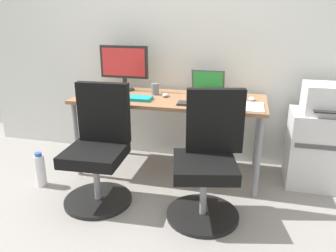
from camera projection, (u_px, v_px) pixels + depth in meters
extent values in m
plane|color=gray|center=(169.00, 170.00, 3.16)|extent=(5.28, 5.28, 0.00)
cube|color=silver|center=(180.00, 30.00, 3.12)|extent=(4.40, 0.04, 2.60)
cube|color=#996B47|center=(169.00, 99.00, 2.93)|extent=(1.71, 0.67, 0.03)
cylinder|color=gray|center=(77.00, 140.00, 2.97)|extent=(0.04, 0.04, 0.70)
cylinder|color=gray|center=(258.00, 158.00, 2.60)|extent=(0.04, 0.04, 0.70)
cylinder|color=gray|center=(103.00, 121.00, 3.49)|extent=(0.04, 0.04, 0.70)
cylinder|color=gray|center=(257.00, 134.00, 3.12)|extent=(0.04, 0.04, 0.70)
cylinder|color=black|center=(98.00, 200.00, 2.62)|extent=(0.54, 0.54, 0.03)
cylinder|color=gray|center=(97.00, 179.00, 2.56)|extent=(0.05, 0.05, 0.34)
cube|color=black|center=(95.00, 154.00, 2.49)|extent=(0.46, 0.46, 0.09)
cube|color=black|center=(104.00, 112.00, 2.57)|extent=(0.42, 0.09, 0.48)
cylinder|color=black|center=(202.00, 215.00, 2.43)|extent=(0.54, 0.54, 0.03)
cylinder|color=gray|center=(203.00, 193.00, 2.37)|extent=(0.05, 0.05, 0.34)
cube|color=black|center=(204.00, 166.00, 2.30)|extent=(0.53, 0.53, 0.09)
cube|color=black|center=(215.00, 121.00, 2.36)|extent=(0.42, 0.16, 0.48)
cube|color=silver|center=(320.00, 149.00, 2.81)|extent=(0.53, 0.41, 0.66)
cube|color=#4C4C4C|center=(326.00, 148.00, 2.59)|extent=(0.48, 0.01, 0.04)
cube|color=silver|center=(328.00, 99.00, 2.66)|extent=(0.38, 0.34, 0.24)
cube|color=#262626|center=(332.00, 112.00, 2.50)|extent=(0.27, 0.06, 0.01)
cylinder|color=white|center=(40.00, 171.00, 2.84)|extent=(0.09, 0.09, 0.28)
cylinder|color=#2D59B2|center=(38.00, 155.00, 2.79)|extent=(0.06, 0.06, 0.03)
cylinder|color=#262626|center=(125.00, 89.00, 3.21)|extent=(0.18, 0.18, 0.01)
cylinder|color=#262626|center=(125.00, 83.00, 3.19)|extent=(0.04, 0.04, 0.11)
cube|color=#262626|center=(124.00, 62.00, 3.13)|extent=(0.48, 0.03, 0.31)
cube|color=red|center=(123.00, 62.00, 3.11)|extent=(0.43, 0.00, 0.26)
cube|color=#4C4C51|center=(206.00, 95.00, 2.98)|extent=(0.31, 0.22, 0.02)
cube|color=#4C4C51|center=(208.00, 80.00, 3.07)|extent=(0.31, 0.07, 0.20)
cube|color=green|center=(208.00, 80.00, 3.07)|extent=(0.28, 0.06, 0.17)
cube|color=#B7B7B7|center=(110.00, 96.00, 2.94)|extent=(0.34, 0.12, 0.02)
cube|color=#2D2D2D|center=(198.00, 104.00, 2.67)|extent=(0.34, 0.12, 0.02)
ellipsoid|color=silver|center=(252.00, 99.00, 2.81)|extent=(0.06, 0.10, 0.03)
ellipsoid|color=#B7B7B7|center=(166.00, 95.00, 2.95)|extent=(0.06, 0.10, 0.03)
cylinder|color=yellow|center=(229.00, 99.00, 2.68)|extent=(0.08, 0.08, 0.09)
cylinder|color=slate|center=(155.00, 89.00, 3.02)|extent=(0.07, 0.07, 0.10)
cube|color=teal|center=(140.00, 98.00, 2.84)|extent=(0.21, 0.15, 0.03)
cube|color=white|center=(250.00, 107.00, 2.60)|extent=(0.21, 0.30, 0.01)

